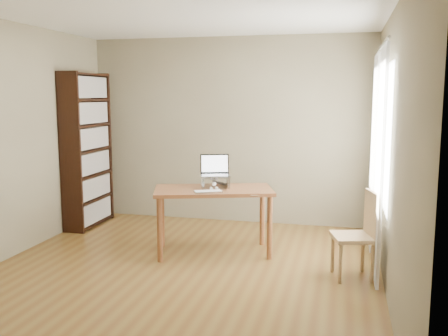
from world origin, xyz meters
TOP-DOWN VIEW (x-y plane):
  - room at (0.03, 0.01)m, footprint 4.04×4.54m
  - bookshelf at (-1.83, 1.55)m, footprint 0.30×0.90m
  - curtains at (1.92, 0.80)m, footprint 0.03×1.90m
  - desk at (0.17, 0.75)m, footprint 1.46×1.03m
  - laptop_stand at (0.17, 0.83)m, footprint 0.32×0.25m
  - laptop at (0.17, 0.89)m, footprint 0.39×0.37m
  - keyboard at (0.16, 0.53)m, footprint 0.33×0.26m
  - coaster at (0.69, 0.46)m, footprint 0.09×0.09m
  - cat at (0.15, 0.86)m, footprint 0.25×0.49m
  - chair at (1.77, 0.31)m, footprint 0.47×0.47m

SIDE VIEW (x-z plane):
  - chair at x=1.77m, z-range 0.03..0.90m
  - desk at x=0.17m, z-range 0.27..1.02m
  - coaster at x=0.69m, z-range 0.75..0.76m
  - keyboard at x=0.16m, z-range 0.75..0.77m
  - cat at x=0.15m, z-range 0.74..0.89m
  - laptop_stand at x=0.17m, z-range 0.77..0.90m
  - laptop at x=0.17m, z-range 0.82..1.06m
  - bookshelf at x=-1.83m, z-range 0.00..2.10m
  - curtains at x=1.92m, z-range 0.05..2.29m
  - room at x=0.03m, z-range -0.02..2.62m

